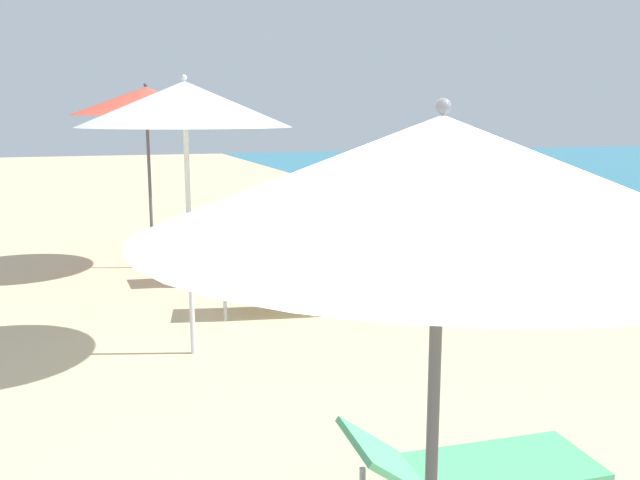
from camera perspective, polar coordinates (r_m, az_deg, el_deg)
umbrella_nearest at (r=2.59m, az=10.02°, el=5.20°), size 2.30×2.30×2.44m
lounger_nearest_shoreside at (r=4.51m, az=12.24°, el=-17.79°), size 1.61×0.68×0.56m
umbrella_second at (r=6.77m, az=-11.16°, el=10.97°), size 2.04×2.04×2.76m
lounger_second_shoreside at (r=8.35m, az=-4.32°, el=-4.09°), size 1.48×0.81×0.57m
umbrella_farthest at (r=10.93m, az=-14.23°, el=11.08°), size 2.30×2.30×2.85m
lounger_farthest_shoreside at (r=12.33m, az=-9.05°, el=0.59°), size 1.42×0.89×0.58m
lounger_farthest_inland at (r=10.08m, az=-9.35°, el=-1.58°), size 1.28×0.66×0.64m
person_walking_near at (r=16.65m, az=3.55°, el=5.43°), size 0.35×0.42×1.58m
beach_ball at (r=15.21m, az=4.37°, el=1.85°), size 0.27×0.27×0.27m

